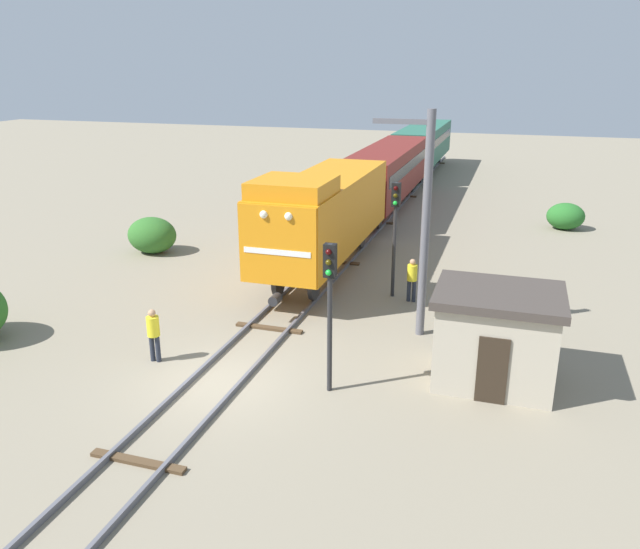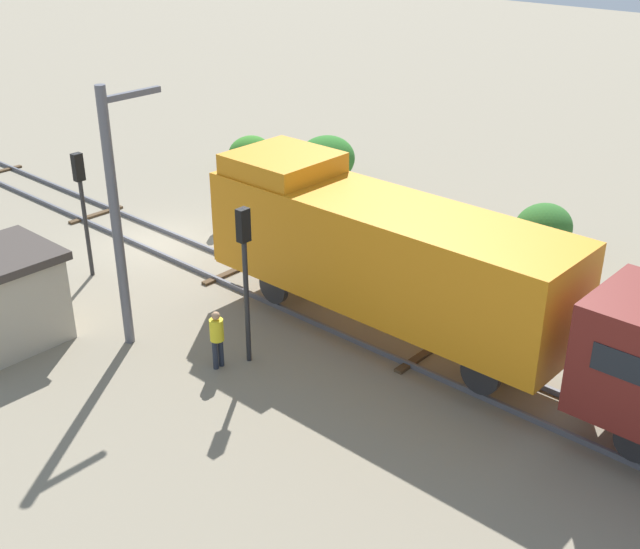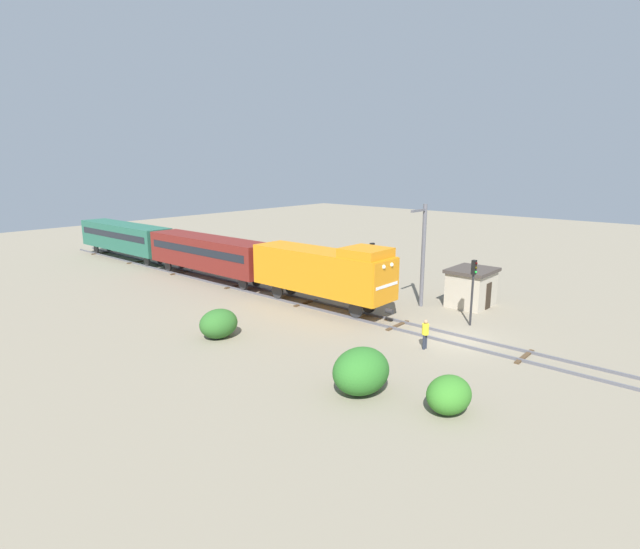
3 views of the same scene
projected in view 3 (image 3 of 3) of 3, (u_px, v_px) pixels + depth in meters
ground_plane at (455, 340)px, 29.24m from camera, size 143.33×143.33×0.00m
railway_track at (456, 339)px, 29.22m from camera, size 2.40×95.56×0.16m
locomotive at (323, 270)px, 35.19m from camera, size 2.90×11.60×4.60m
passenger_car_leading at (208, 252)px, 43.78m from camera, size 2.84×14.00×3.66m
passenger_car_trailing at (125, 236)px, 53.13m from camera, size 2.84×14.00×3.66m
traffic_signal_near at (473, 280)px, 31.30m from camera, size 0.32×0.34×4.25m
traffic_signal_mid at (372, 262)px, 36.48m from camera, size 0.32×0.34×4.48m
worker_near_track at (425, 332)px, 27.69m from camera, size 0.38×0.38×1.70m
worker_by_signal at (381, 288)px, 37.31m from camera, size 0.38×0.38×1.70m
catenary_mast at (423, 253)px, 35.32m from camera, size 1.94×0.28×7.39m
relay_hut at (471, 287)px, 36.08m from camera, size 3.50×2.90×2.74m
bush_near at (449, 395)px, 20.67m from camera, size 2.16×1.77×1.57m
bush_mid at (361, 371)px, 22.38m from camera, size 2.88×2.36×2.10m
bush_far at (219, 324)px, 29.52m from camera, size 2.39×1.96×1.74m
bush_back at (305, 258)px, 50.60m from camera, size 2.01×1.65×1.46m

